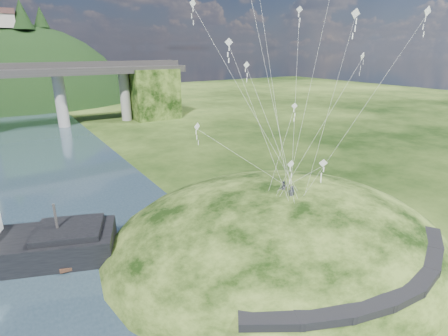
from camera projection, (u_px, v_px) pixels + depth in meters
ground at (223, 273)px, 29.74m from camera, size 320.00×320.00×0.00m
grass_hill at (278, 250)px, 35.91m from camera, size 36.00×32.00×13.00m
footpath at (382, 284)px, 25.12m from camera, size 22.29×5.84×0.83m
wooden_dock at (129, 249)px, 32.65m from camera, size 12.10×2.83×0.86m
kite_flyers at (287, 183)px, 33.54m from camera, size 1.34×2.46×1.95m
kite_swarm at (286, 60)px, 32.25m from camera, size 14.98×17.57×20.17m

